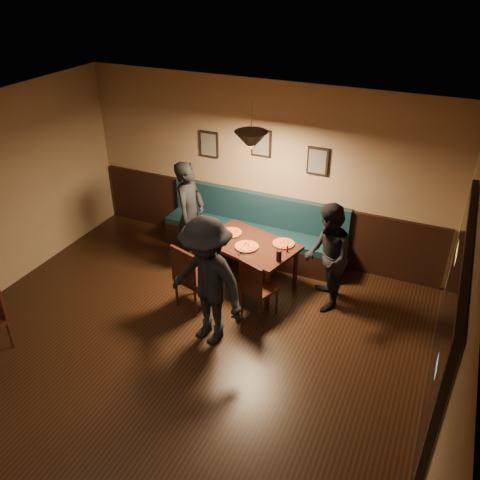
{
  "coord_description": "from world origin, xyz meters",
  "views": [
    {
      "loc": [
        2.71,
        -3.33,
        4.38
      ],
      "look_at": [
        0.28,
        2.07,
        0.95
      ],
      "focal_mm": 37.4,
      "sensor_mm": 36.0,
      "label": 1
    }
  ],
  "objects_px": {
    "booth_bench": "(253,228)",
    "soda_glass": "(279,256)",
    "dining_table": "(250,264)",
    "chair_near_right": "(260,287)",
    "diner_right": "(327,257)",
    "tabasco_bottle": "(287,248)",
    "diner_front": "(207,282)",
    "chair_near_left": "(195,275)",
    "diner_left": "(190,215)"
  },
  "relations": [
    {
      "from": "booth_bench",
      "to": "diner_right",
      "type": "bearing_deg",
      "value": -29.35
    },
    {
      "from": "diner_right",
      "to": "diner_front",
      "type": "xyz_separation_m",
      "value": [
        -1.15,
        -1.32,
        0.1
      ]
    },
    {
      "from": "chair_near_right",
      "to": "tabasco_bottle",
      "type": "height_order",
      "value": "chair_near_right"
    },
    {
      "from": "tabasco_bottle",
      "to": "chair_near_left",
      "type": "bearing_deg",
      "value": -144.01
    },
    {
      "from": "diner_right",
      "to": "soda_glass",
      "type": "relative_size",
      "value": 9.57
    },
    {
      "from": "chair_near_left",
      "to": "soda_glass",
      "type": "xyz_separation_m",
      "value": [
        1.03,
        0.51,
        0.3
      ]
    },
    {
      "from": "chair_near_right",
      "to": "tabasco_bottle",
      "type": "relative_size",
      "value": 7.36
    },
    {
      "from": "chair_near_left",
      "to": "diner_left",
      "type": "relative_size",
      "value": 0.57
    },
    {
      "from": "chair_near_left",
      "to": "diner_left",
      "type": "height_order",
      "value": "diner_left"
    },
    {
      "from": "dining_table",
      "to": "diner_right",
      "type": "relative_size",
      "value": 0.85
    },
    {
      "from": "booth_bench",
      "to": "tabasco_bottle",
      "type": "height_order",
      "value": "booth_bench"
    },
    {
      "from": "diner_front",
      "to": "tabasco_bottle",
      "type": "bearing_deg",
      "value": 82.31
    },
    {
      "from": "diner_right",
      "to": "tabasco_bottle",
      "type": "relative_size",
      "value": 12.77
    },
    {
      "from": "booth_bench",
      "to": "diner_left",
      "type": "relative_size",
      "value": 1.72
    },
    {
      "from": "diner_right",
      "to": "diner_front",
      "type": "relative_size",
      "value": 0.89
    },
    {
      "from": "chair_near_right",
      "to": "soda_glass",
      "type": "xyz_separation_m",
      "value": [
        0.14,
        0.34,
        0.34
      ]
    },
    {
      "from": "soda_glass",
      "to": "tabasco_bottle",
      "type": "distance_m",
      "value": 0.26
    },
    {
      "from": "soda_glass",
      "to": "tabasco_bottle",
      "type": "relative_size",
      "value": 1.33
    },
    {
      "from": "chair_near_left",
      "to": "dining_table",
      "type": "bearing_deg",
      "value": 75.05
    },
    {
      "from": "booth_bench",
      "to": "chair_near_right",
      "type": "relative_size",
      "value": 3.35
    },
    {
      "from": "tabasco_bottle",
      "to": "booth_bench",
      "type": "bearing_deg",
      "value": 137.12
    },
    {
      "from": "dining_table",
      "to": "chair_near_left",
      "type": "distance_m",
      "value": 0.94
    },
    {
      "from": "diner_front",
      "to": "tabasco_bottle",
      "type": "height_order",
      "value": "diner_front"
    },
    {
      "from": "tabasco_bottle",
      "to": "diner_left",
      "type": "bearing_deg",
      "value": 174.52
    },
    {
      "from": "dining_table",
      "to": "chair_near_right",
      "type": "relative_size",
      "value": 1.48
    },
    {
      "from": "dining_table",
      "to": "diner_right",
      "type": "distance_m",
      "value": 1.22
    },
    {
      "from": "diner_right",
      "to": "soda_glass",
      "type": "bearing_deg",
      "value": -88.67
    },
    {
      "from": "dining_table",
      "to": "tabasco_bottle",
      "type": "height_order",
      "value": "tabasco_bottle"
    },
    {
      "from": "dining_table",
      "to": "diner_right",
      "type": "xyz_separation_m",
      "value": [
        1.15,
        -0.02,
        0.42
      ]
    },
    {
      "from": "dining_table",
      "to": "diner_front",
      "type": "bearing_deg",
      "value": -75.08
    },
    {
      "from": "diner_right",
      "to": "tabasco_bottle",
      "type": "bearing_deg",
      "value": -112.26
    },
    {
      "from": "chair_near_right",
      "to": "diner_right",
      "type": "height_order",
      "value": "diner_right"
    },
    {
      "from": "booth_bench",
      "to": "soda_glass",
      "type": "xyz_separation_m",
      "value": [
        0.82,
        -1.05,
        0.29
      ]
    },
    {
      "from": "booth_bench",
      "to": "diner_right",
      "type": "xyz_separation_m",
      "value": [
        1.43,
        -0.8,
        0.28
      ]
    },
    {
      "from": "chair_near_left",
      "to": "chair_near_right",
      "type": "distance_m",
      "value": 0.92
    },
    {
      "from": "chair_near_right",
      "to": "diner_left",
      "type": "distance_m",
      "value": 1.71
    },
    {
      "from": "booth_bench",
      "to": "soda_glass",
      "type": "distance_m",
      "value": 1.37
    },
    {
      "from": "tabasco_bottle",
      "to": "diner_right",
      "type": "bearing_deg",
      "value": -0.9
    },
    {
      "from": "chair_near_right",
      "to": "diner_front",
      "type": "height_order",
      "value": "diner_front"
    },
    {
      "from": "dining_table",
      "to": "diner_left",
      "type": "distance_m",
      "value": 1.19
    },
    {
      "from": "diner_front",
      "to": "diner_left",
      "type": "bearing_deg",
      "value": 141.51
    },
    {
      "from": "tabasco_bottle",
      "to": "diner_front",
      "type": "bearing_deg",
      "value": -113.61
    },
    {
      "from": "diner_right",
      "to": "diner_front",
      "type": "height_order",
      "value": "diner_front"
    },
    {
      "from": "chair_near_left",
      "to": "diner_right",
      "type": "xyz_separation_m",
      "value": [
        1.64,
        0.77,
        0.28
      ]
    },
    {
      "from": "diner_left",
      "to": "tabasco_bottle",
      "type": "height_order",
      "value": "diner_left"
    },
    {
      "from": "chair_near_right",
      "to": "chair_near_left",
      "type": "bearing_deg",
      "value": -148.25
    },
    {
      "from": "booth_bench",
      "to": "soda_glass",
      "type": "relative_size",
      "value": 18.48
    },
    {
      "from": "diner_left",
      "to": "dining_table",
      "type": "bearing_deg",
      "value": -102.0
    },
    {
      "from": "booth_bench",
      "to": "chair_near_left",
      "type": "xyz_separation_m",
      "value": [
        -0.21,
        -1.57,
        -0.0
      ]
    },
    {
      "from": "chair_near_right",
      "to": "booth_bench",
      "type": "bearing_deg",
      "value": 136.75
    }
  ]
}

